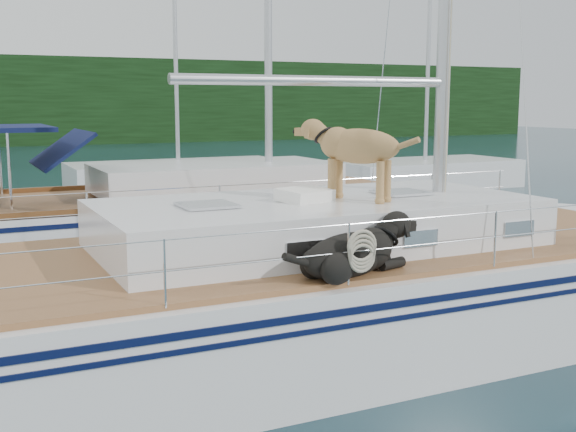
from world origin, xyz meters
TOP-DOWN VIEW (x-y plane):
  - ground at (0.00, 0.00)m, footprint 120.00×120.00m
  - main_sailboat at (0.10, -0.01)m, footprint 12.00×3.86m
  - neighbor_sailboat at (0.69, 6.27)m, footprint 11.00×3.50m
  - bg_boat_center at (4.00, 16.00)m, footprint 7.20×3.00m
  - bg_boat_east at (12.00, 13.00)m, footprint 6.40×3.00m

SIDE VIEW (x-z plane):
  - ground at x=0.00m, z-range 0.00..0.00m
  - bg_boat_center at x=4.00m, z-range -5.37..6.28m
  - bg_boat_east at x=12.00m, z-range -5.37..6.28m
  - neighbor_sailboat at x=0.69m, z-range -6.02..7.28m
  - main_sailboat at x=0.10m, z-range -6.32..7.69m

